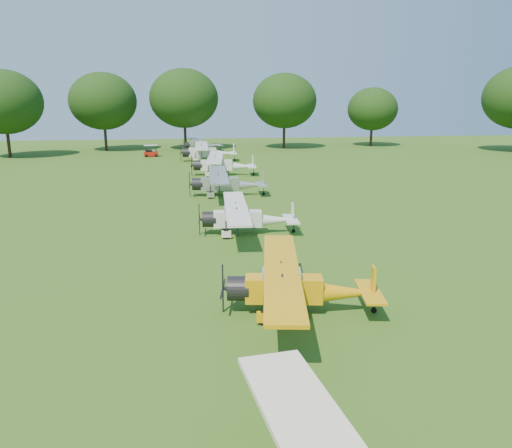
{
  "coord_description": "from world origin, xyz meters",
  "views": [
    {
      "loc": [
        -3.14,
        -26.73,
        7.95
      ],
      "look_at": [
        0.82,
        -0.8,
        1.4
      ],
      "focal_mm": 35.0,
      "sensor_mm": 36.0,
      "label": 1
    }
  ],
  "objects": [
    {
      "name": "golf_cart",
      "position": [
        -7.26,
        46.52,
        0.55
      ],
      "size": [
        2.08,
        1.44,
        1.65
      ],
      "rotation": [
        0.0,
        0.0,
        0.13
      ],
      "color": "#AB1B0C",
      "rests_on": "ground"
    },
    {
      "name": "aircraft_6",
      "position": [
        0.42,
        39.79,
        1.37
      ],
      "size": [
        7.48,
        11.9,
        2.35
      ],
      "rotation": [
        0.0,
        0.0,
        -0.04
      ],
      "color": "silver",
      "rests_on": "ground"
    },
    {
      "name": "aircraft_4",
      "position": [
        0.61,
        14.98,
        1.21
      ],
      "size": [
        6.62,
        10.53,
        2.07
      ],
      "rotation": [
        0.0,
        0.0,
        -0.05
      ],
      "color": "silver",
      "rests_on": "ground"
    },
    {
      "name": "tree_belt",
      "position": [
        3.57,
        0.16,
        8.03
      ],
      "size": [
        137.36,
        130.27,
        14.52
      ],
      "color": "black",
      "rests_on": "ground"
    },
    {
      "name": "aircraft_5",
      "position": [
        1.27,
        26.8,
        1.29
      ],
      "size": [
        7.06,
        11.23,
        2.21
      ],
      "rotation": [
        0.0,
        0.0,
        -0.11
      ],
      "color": "silver",
      "rests_on": "ground"
    },
    {
      "name": "aircraft_3",
      "position": [
        0.64,
        2.43,
        1.11
      ],
      "size": [
        6.06,
        9.65,
        1.9
      ],
      "rotation": [
        0.0,
        0.0,
        -0.07
      ],
      "color": "silver",
      "rests_on": "ground"
    },
    {
      "name": "aircraft_2",
      "position": [
        1.04,
        -9.37,
        1.12
      ],
      "size": [
        6.16,
        9.75,
        1.91
      ],
      "rotation": [
        0.0,
        0.0,
        -0.17
      ],
      "color": "#D99809",
      "rests_on": "ground"
    },
    {
      "name": "aircraft_7",
      "position": [
        0.27,
        53.46,
        1.15
      ],
      "size": [
        6.32,
        9.99,
        1.96
      ],
      "rotation": [
        0.0,
        0.0,
        0.17
      ],
      "color": "silver",
      "rests_on": "ground"
    },
    {
      "name": "ground",
      "position": [
        0.0,
        0.0,
        0.0
      ],
      "size": [
        160.0,
        160.0,
        0.0
      ],
      "primitive_type": "plane",
      "color": "#335A16",
      "rests_on": "ground"
    }
  ]
}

